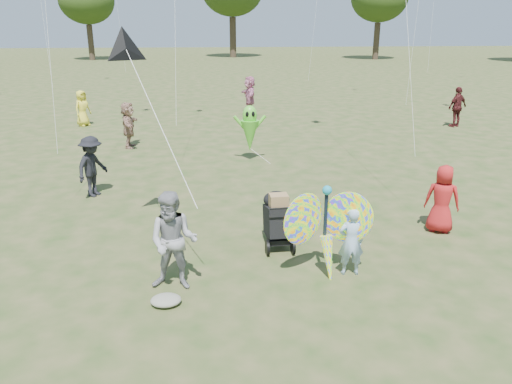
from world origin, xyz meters
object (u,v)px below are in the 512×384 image
Objects in this scene: crowd_h at (457,107)px; crowd_j at (250,95)px; jogging_stroller at (278,216)px; child_girl at (351,242)px; crowd_a at (442,199)px; crowd_g at (82,108)px; crowd_d at (128,125)px; alien_kite at (250,130)px; adult_man at (174,241)px; butterfly_kite at (327,231)px; crowd_b at (92,166)px.

crowd_j reaches higher than crowd_h.
crowd_j reaches higher than jogging_stroller.
child_girl is 0.69× the size of crowd_j.
crowd_a is 0.97× the size of crowd_g.
crowd_d is 1.44× the size of jogging_stroller.
crowd_d is (-5.12, 9.69, 0.18)m from child_girl.
alien_kite is at bearing -11.40° from crowd_j.
alien_kite is at bearing 3.01° from crowd_h.
adult_man is at bearing 5.90° from child_girl.
crowd_a is 3.25m from butterfly_kite.
crowd_d is 7.65m from crowd_j.
crowd_b reaches higher than child_girl.
crowd_j is (-8.25, 3.68, 0.06)m from crowd_h.
crowd_g is at bearing 117.60° from butterfly_kite.
butterfly_kite is (7.16, -13.69, 0.09)m from crowd_g.
jogging_stroller is (-0.63, -14.50, -0.27)m from crowd_j.
crowd_h is 0.93× the size of crowd_j.
crowd_h reaches higher than crowd_d.
child_girl is at bearing -114.81° from crowd_g.
crowd_a is 6.85m from alien_kite.
crowd_d is (-7.48, 8.03, 0.07)m from crowd_a.
child_girl is 0.80× the size of crowd_b.
child_girl is at bearing -81.59° from alien_kite.
crowd_d is at bearing 113.10° from adult_man.
crowd_h is at bearing -33.10° from crowd_b.
crowd_d is 0.90× the size of alien_kite.
crowd_a is 15.62m from crowd_g.
jogging_stroller is at bearing -116.23° from crowd_g.
alien_kite is at bearing -79.47° from child_girl.
crowd_a is at bearing -84.00° from crowd_b.
crowd_j is 8.23m from alien_kite.
crowd_h is (5.44, 10.41, 0.11)m from crowd_a.
child_girl reaches higher than jogging_stroller.
crowd_a is at bearing -142.91° from child_girl.
crowd_g is at bearing -24.23° from crowd_a.
butterfly_kite is at bearing -84.82° from alien_kite.
crowd_a is at bearing -59.45° from alien_kite.
crowd_h is 14.00m from jogging_stroller.
alien_kite is at bearing -119.27° from crowd_d.
crowd_b is 6.67m from butterfly_kite.
child_girl is 7.63m from alien_kite.
adult_man is 1.05× the size of crowd_d.
crowd_h is 0.94× the size of alien_kite.
alien_kite is (6.47, -6.15, 0.24)m from crowd_g.
crowd_b is 0.93× the size of crowd_h.
jogging_stroller is 0.60× the size of butterfly_kite.
alien_kite is at bearing -33.26° from crowd_a.
crowd_j is at bearing -86.22° from child_girl.
crowd_h is 9.04m from crowd_j.
crowd_h is at bearing -80.73° from crowd_d.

